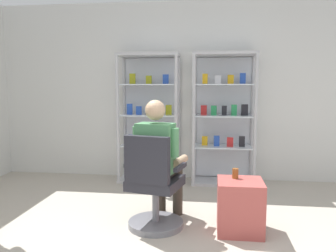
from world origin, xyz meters
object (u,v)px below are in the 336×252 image
Objects in this scene: office_chair at (154,191)px; tea_glass at (235,173)px; display_cabinet_right at (224,118)px; display_cabinet_left at (150,117)px; seated_shopkeeper at (160,156)px; storage_crate at (240,206)px.

tea_glass is (0.80, 0.12, 0.17)m from office_chair.
display_cabinet_right reaches higher than tea_glass.
office_chair is 0.83m from tea_glass.
seated_shopkeeper is at bearing -76.30° from display_cabinet_left.
display_cabinet_right is 1.80m from seated_shopkeeper.
office_chair reaches higher than storage_crate.
office_chair is 9.55× the size of tea_glass.
display_cabinet_left reaches higher than seated_shopkeeper.
display_cabinet_right is 18.91× the size of tea_glass.
display_cabinet_right is 1.90m from storage_crate.
seated_shopkeeper is at bearing 171.75° from storage_crate.
storage_crate is 5.10× the size of tea_glass.
seated_shopkeeper is 0.94m from storage_crate.
display_cabinet_right is 2.02m from office_chair.
office_chair is 0.36m from seated_shopkeeper.
display_cabinet_right is (1.10, -0.00, 0.00)m from display_cabinet_left.
office_chair is 0.86m from storage_crate.
tea_glass is (0.06, -1.68, -0.40)m from display_cabinet_right.
display_cabinet_right is 3.71× the size of storage_crate.
storage_crate is at bearing -86.40° from display_cabinet_right.
display_cabinet_left and display_cabinet_right have the same top height.
seated_shopkeeper is at bearing -113.20° from display_cabinet_right.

